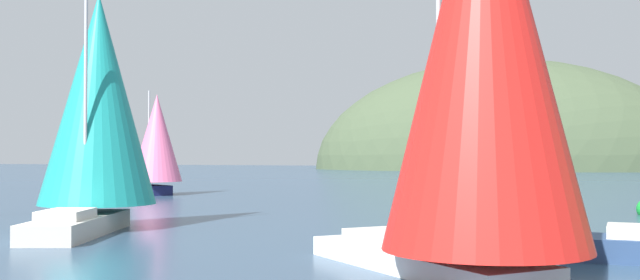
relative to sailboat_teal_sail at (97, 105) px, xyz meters
The scene contains 5 objects.
ground_plane 7.02m from the sailboat_teal_sail, 75.20° to the right, with size 360.00×360.00×0.00m, color #2D4760.
headland_center 130.71m from the sailboat_teal_sail, 87.28° to the left, with size 80.46×44.00×46.98m, color #425138.
sailboat_teal_sail is the anchor object (origin of this frame).
sailboat_pink_spinnaker 25.89m from the sailboat_teal_sail, 116.10° to the left, with size 7.63×6.34×8.23m.
sailboat_red_spinnaker 18.50m from the sailboat_teal_sail, 25.77° to the right, with size 9.14×9.05×11.41m.
Camera 1 is at (17.20, -20.91, 3.11)m, focal length 40.09 mm.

